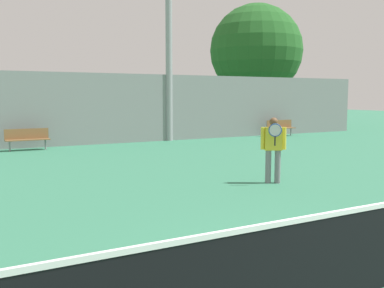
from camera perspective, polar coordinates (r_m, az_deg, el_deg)
name	(u,v)px	position (r m, az deg, el deg)	size (l,w,h in m)	color
tennis_net	(362,250)	(5.17, 20.73, -12.44)	(11.44, 0.09, 0.96)	black
tennis_player	(273,146)	(10.92, 10.29, -0.25)	(0.55, 0.52, 1.58)	slate
bench_courtside_near	(27,137)	(18.42, -20.19, 0.81)	(1.64, 0.40, 0.83)	brown
bench_adjacent_court	(280,126)	(23.88, 11.15, 2.22)	(1.63, 0.40, 0.83)	brown
light_pole_center_back	(169,35)	(21.21, -2.96, 13.60)	(0.90, 0.60, 8.58)	#939399
back_fence	(47,110)	(19.26, -17.94, 4.18)	(34.80, 0.06, 3.07)	gray
tree_green_tall	(256,51)	(31.48, 8.14, 11.64)	(6.26, 6.26, 8.28)	brown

